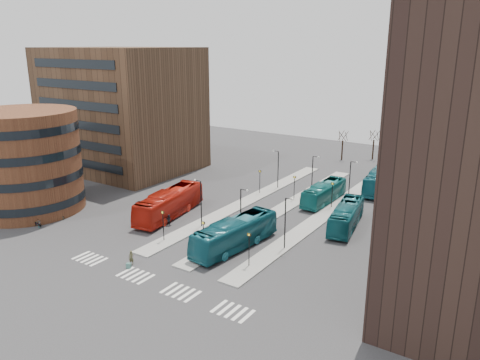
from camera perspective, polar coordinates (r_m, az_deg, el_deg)
The scene contains 23 objects.
ground at distance 46.65m, azimuth -15.36°, elevation -13.38°, with size 160.00×160.00×0.00m, color #2D2D2F.
island_left at distance 69.95m, azimuth 0.99°, elevation -2.51°, with size 2.50×45.00×0.15m, color gray.
island_mid at distance 67.10m, azimuth 5.32°, elevation -3.42°, with size 2.50×45.00×0.15m, color gray.
island_right at distance 64.68m, azimuth 10.01°, elevation -4.37°, with size 2.50×45.00×0.15m, color gray.
suitcase at distance 51.11m, azimuth -13.43°, elevation -10.13°, with size 0.45×0.36×0.56m, color navy.
red_bus at distance 64.08m, azimuth -8.60°, elevation -2.84°, with size 3.07×13.14×3.66m, color #B01A0D.
teal_bus_a at distance 53.78m, azimuth -0.61°, elevation -6.56°, with size 2.94×12.55×3.50m, color #145967.
teal_bus_b at distance 70.02m, azimuth 10.21°, elevation -1.52°, with size 2.54×10.84×3.02m, color #166E6D.
teal_bus_c at distance 61.27m, azimuth 12.84°, elevation -4.26°, with size 2.60×11.10×3.09m, color #135A62.
teal_bus_d at distance 77.78m, azimuth 16.72°, elevation 0.05°, with size 2.99×12.78×3.56m, color #155B69.
traveller at distance 51.63m, azimuth -13.12°, elevation -9.20°, with size 0.57×0.38×1.57m, color #49482C.
commuter_a at distance 61.23m, azimuth -8.66°, elevation -4.84°, with size 0.73×0.57×1.50m, color black.
commuter_b at distance 57.15m, azimuth -1.79°, elevation -6.10°, with size 1.01×0.42×1.73m, color black.
commuter_c at distance 56.04m, azimuth -1.00°, elevation -6.60°, with size 1.08×0.62×1.67m, color black.
bicycle_near at distance 65.50m, azimuth -23.51°, elevation -4.93°, with size 0.58×1.65×0.87m, color gray.
bicycle_mid at distance 65.64m, azimuth -23.29°, elevation -4.86°, with size 0.42×1.47×0.88m, color gray.
bicycle_far at distance 67.25m, azimuth -21.10°, elevation -4.15°, with size 0.53×1.52×0.80m, color gray.
crosswalk_stripes at distance 47.87m, azimuth -10.28°, elevation -12.21°, with size 22.35×2.40×0.01m.
round_building at distance 71.24m, azimuth -24.78°, elevation 2.09°, with size 15.16×15.16×14.00m.
office_block at distance 89.50m, azimuth -14.12°, elevation 8.36°, with size 25.00×20.12×22.00m.
sign_poles at distance 60.77m, azimuth 1.90°, elevation -3.15°, with size 12.45×22.12×3.65m.
lamp_posts at distance 64.03m, azimuth 5.05°, elevation -1.08°, with size 14.04×20.24×6.12m.
bare_trees at distance 95.22m, azimuth 15.13°, elevation 3.67°, with size 10.97×8.14×5.90m.
Camera 1 is at (31.53, -25.85, 22.67)m, focal length 35.00 mm.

